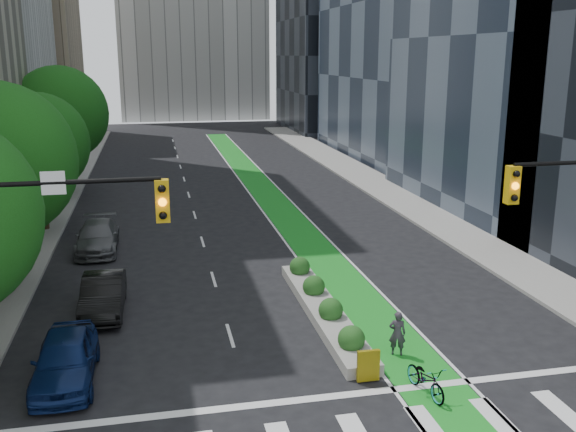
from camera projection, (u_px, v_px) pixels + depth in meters
name	position (u px, v px, depth m)	size (l,w,h in m)	color
ground	(348.00, 418.00, 17.61)	(160.00, 160.00, 0.00)	black
sidewalk_left	(39.00, 218.00, 38.90)	(3.60, 90.00, 0.15)	gray
sidewalk_right	(405.00, 200.00, 43.68)	(3.60, 90.00, 0.15)	gray
bike_lane_paint	(265.00, 191.00, 46.65)	(2.20, 70.00, 0.01)	#198A21
building_tan_far	(10.00, 24.00, 72.95)	(14.00, 16.00, 26.00)	tan
building_dark_end	(342.00, 20.00, 82.69)	(14.00, 18.00, 28.00)	black
tree_midfar	(37.00, 144.00, 35.03)	(5.60, 5.60, 7.76)	black
tree_far	(60.00, 114.00, 44.32)	(6.60, 6.60, 9.00)	black
median_planter	(323.00, 307.00, 24.43)	(1.20, 10.26, 1.10)	gray
bicycle	(426.00, 379.00, 18.75)	(0.65, 1.88, 0.99)	gray
cyclist	(397.00, 333.00, 21.15)	(0.56, 0.37, 1.54)	#342E38
parked_car_left_near	(65.00, 359.00, 19.42)	(1.79, 4.45, 1.52)	#0D1E4F
parked_car_left_mid	(103.00, 295.00, 24.67)	(1.53, 4.39, 1.45)	black
parked_car_left_far	(97.00, 237.00, 32.50)	(2.02, 4.97, 1.44)	#515356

